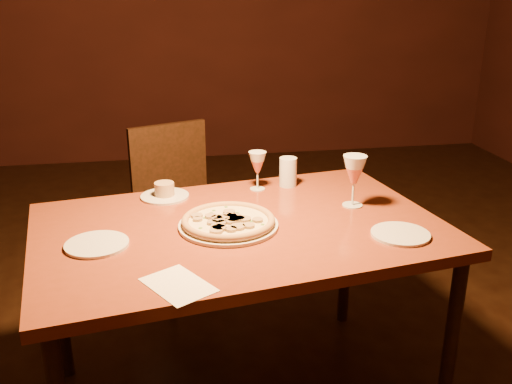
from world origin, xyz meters
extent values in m
cube|color=maroon|center=(0.05, 0.05, 0.74)|extent=(1.54, 1.12, 0.04)
cylinder|color=black|center=(-0.65, 0.34, 0.36)|extent=(0.05, 0.05, 0.72)
cylinder|color=black|center=(0.75, -0.24, 0.36)|extent=(0.05, 0.05, 0.72)
cylinder|color=black|center=(0.63, 0.54, 0.36)|extent=(0.05, 0.05, 0.72)
cube|color=black|center=(-0.10, 0.96, 0.45)|extent=(0.55, 0.55, 0.04)
cube|color=black|center=(-0.17, 1.14, 0.68)|extent=(0.41, 0.18, 0.40)
cylinder|color=black|center=(-0.19, 0.73, 0.22)|extent=(0.04, 0.04, 0.43)
cylinder|color=black|center=(-0.32, 1.05, 0.22)|extent=(0.04, 0.04, 0.43)
cylinder|color=black|center=(0.13, 0.86, 0.22)|extent=(0.04, 0.04, 0.43)
cylinder|color=black|center=(0.00, 1.18, 0.22)|extent=(0.04, 0.04, 0.43)
cylinder|color=silver|center=(0.01, 0.04, 0.77)|extent=(0.35, 0.35, 0.01)
cylinder|color=beige|center=(0.01, 0.04, 0.78)|extent=(0.32, 0.32, 0.01)
torus|color=tan|center=(0.01, 0.04, 0.78)|extent=(0.33, 0.33, 0.03)
cylinder|color=silver|center=(-0.20, 0.38, 0.76)|extent=(0.19, 0.19, 0.01)
cylinder|color=tan|center=(-0.20, 0.38, 0.79)|extent=(0.08, 0.08, 0.05)
cylinder|color=silver|center=(0.31, 0.43, 0.82)|extent=(0.07, 0.07, 0.12)
cylinder|color=silver|center=(-0.43, -0.04, 0.76)|extent=(0.21, 0.21, 0.01)
cylinder|color=silver|center=(0.58, -0.14, 0.76)|extent=(0.20, 0.20, 0.01)
cube|color=white|center=(-0.18, -0.35, 0.76)|extent=(0.23, 0.25, 0.00)
camera|label=1|loc=(-0.21, -1.79, 1.56)|focal=40.00mm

